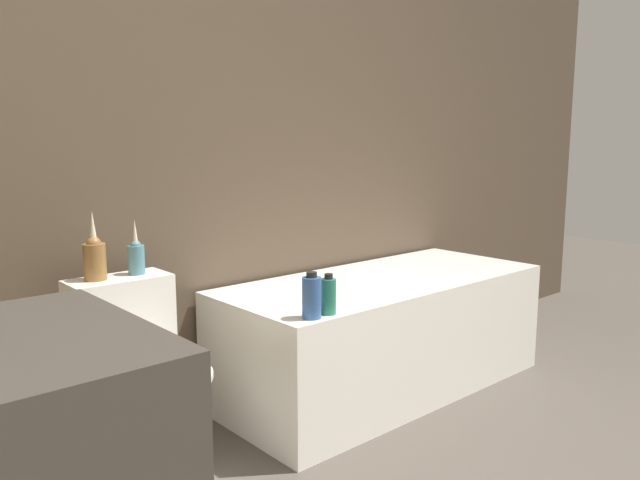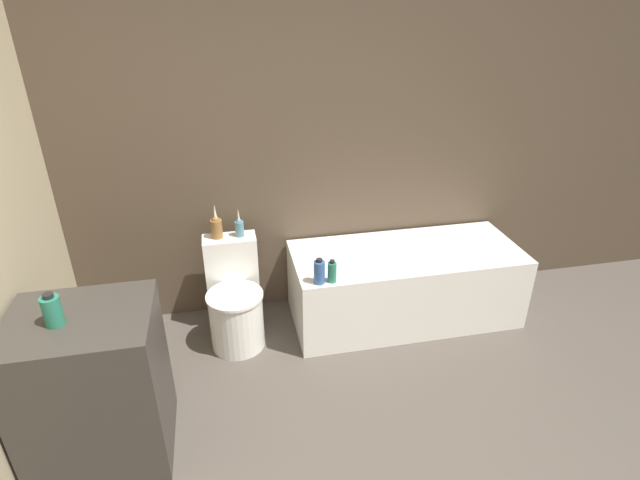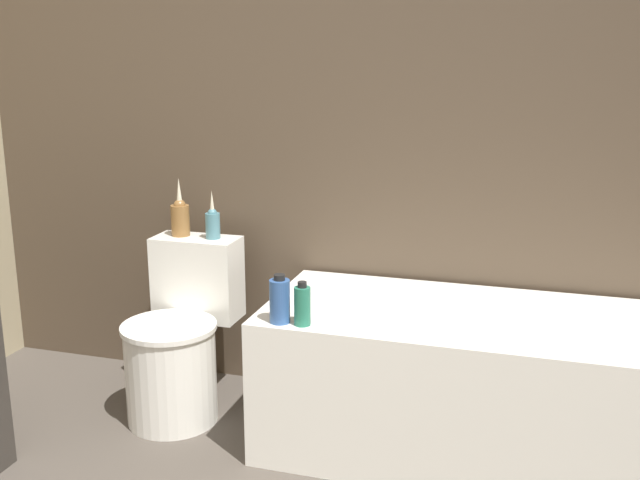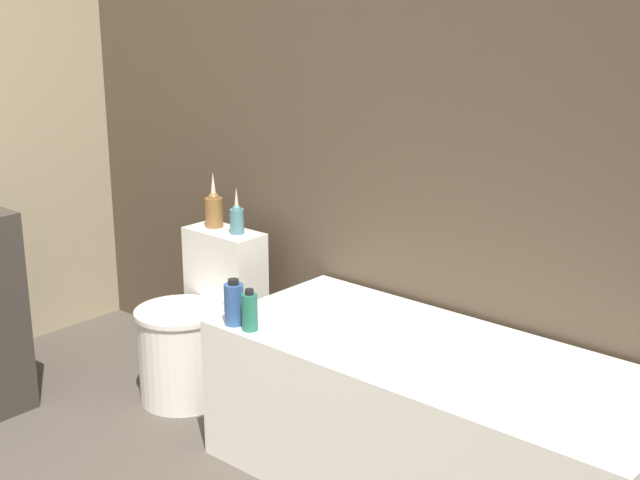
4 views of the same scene
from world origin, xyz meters
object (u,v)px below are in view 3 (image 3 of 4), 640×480
object	(u,v)px
vase_gold	(180,216)
shampoo_bottle_tall	(280,300)
bathtub	(487,385)
shampoo_bottle_short	(302,305)
vase_silver	(213,222)
toilet	(179,343)

from	to	relation	value
vase_gold	shampoo_bottle_tall	distance (m)	0.79
bathtub	shampoo_bottle_short	size ratio (longest dim) A/B	10.53
shampoo_bottle_tall	shampoo_bottle_short	bearing A→B (deg)	-0.94
shampoo_bottle_tall	vase_silver	bearing A→B (deg)	135.12
bathtub	vase_gold	bearing A→B (deg)	172.18
vase_gold	shampoo_bottle_short	size ratio (longest dim) A/B	1.59
vase_gold	vase_silver	xyz separation A→B (m)	(0.15, -0.01, -0.02)
toilet	vase_gold	size ratio (longest dim) A/B	2.83
shampoo_bottle_short	shampoo_bottle_tall	bearing A→B (deg)	179.06
shampoo_bottle_tall	shampoo_bottle_short	size ratio (longest dim) A/B	1.12
toilet	bathtub	bearing A→B (deg)	1.14
shampoo_bottle_tall	shampoo_bottle_short	world-z (taller)	shampoo_bottle_tall
bathtub	shampoo_bottle_short	xyz separation A→B (m)	(-0.62, -0.29, 0.34)
vase_silver	bathtub	bearing A→B (deg)	-8.51
bathtub	vase_silver	distance (m)	1.28
vase_silver	shampoo_bottle_tall	size ratio (longest dim) A/B	1.18
vase_silver	shampoo_bottle_tall	world-z (taller)	vase_silver
toilet	vase_silver	bearing A→B (deg)	68.97
vase_silver	shampoo_bottle_tall	distance (m)	0.67
toilet	vase_silver	xyz separation A→B (m)	(0.08, 0.20, 0.47)
shampoo_bottle_short	bathtub	bearing A→B (deg)	24.92
bathtub	shampoo_bottle_tall	bearing A→B (deg)	-157.82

